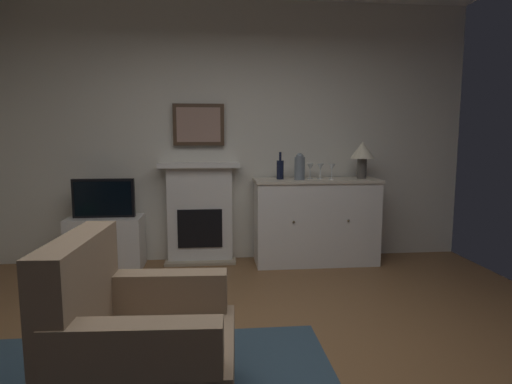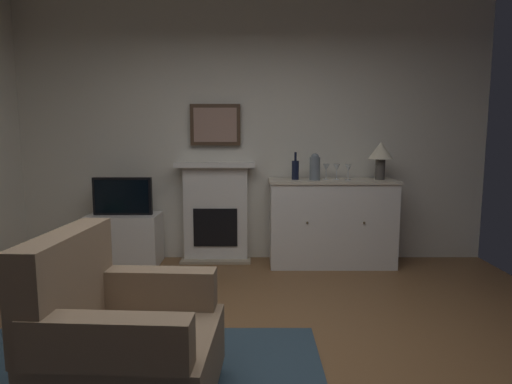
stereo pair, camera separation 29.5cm
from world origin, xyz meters
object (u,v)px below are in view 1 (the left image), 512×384
at_px(fireplace_unit, 200,213).
at_px(sideboard_cabinet, 316,221).
at_px(wine_glass_left, 310,168).
at_px(wine_glass_right, 332,168).
at_px(tv_set, 104,198).
at_px(armchair, 137,345).
at_px(vase_decorative, 300,166).
at_px(framed_picture, 199,125).
at_px(wine_bottle, 280,169).
at_px(tv_cabinet, 106,243).
at_px(table_lamp, 362,153).
at_px(wine_glass_center, 320,168).

bearing_deg(fireplace_unit, sideboard_cabinet, -8.02).
height_order(wine_glass_left, wine_glass_right, same).
xyz_separation_m(fireplace_unit, sideboard_cabinet, (1.26, -0.18, -0.08)).
distance_m(tv_set, armchair, 2.62).
relative_size(vase_decorative, tv_set, 0.45).
distance_m(fireplace_unit, wine_glass_left, 1.30).
distance_m(fireplace_unit, tv_set, 1.01).
bearing_deg(tv_set, framed_picture, 13.31).
relative_size(fireplace_unit, vase_decorative, 3.91).
bearing_deg(framed_picture, wine_glass_left, -9.36).
xyz_separation_m(wine_bottle, vase_decorative, (0.20, -0.07, 0.03)).
relative_size(wine_glass_left, tv_set, 0.27).
distance_m(tv_cabinet, armchair, 2.62).
xyz_separation_m(table_lamp, tv_set, (-2.73, -0.01, -0.45)).
bearing_deg(wine_bottle, sideboard_cabinet, -2.54).
relative_size(sideboard_cabinet, wine_glass_left, 8.16).
bearing_deg(tv_cabinet, table_lamp, -0.31).
distance_m(sideboard_cabinet, wine_glass_left, 0.59).
relative_size(framed_picture, armchair, 0.60).
height_order(table_lamp, vase_decorative, table_lamp).
distance_m(wine_glass_left, armchair, 2.96).
bearing_deg(wine_glass_left, fireplace_unit, 172.77).
bearing_deg(wine_glass_center, wine_bottle, -179.78).
height_order(sideboard_cabinet, wine_bottle, wine_bottle).
bearing_deg(tv_cabinet, framed_picture, 12.01).
bearing_deg(wine_bottle, framed_picture, 166.64).
height_order(framed_picture, table_lamp, framed_picture).
bearing_deg(tv_cabinet, wine_glass_left, 0.29).
relative_size(framed_picture, tv_set, 0.89).
distance_m(fireplace_unit, vase_decorative, 1.20).
bearing_deg(tv_cabinet, vase_decorative, -1.83).
distance_m(framed_picture, tv_set, 1.25).
height_order(framed_picture, wine_glass_right, framed_picture).
bearing_deg(table_lamp, tv_set, -179.83).
bearing_deg(framed_picture, tv_set, -166.69).
height_order(sideboard_cabinet, wine_glass_left, wine_glass_left).
bearing_deg(wine_glass_left, tv_cabinet, -179.71).
relative_size(framed_picture, wine_glass_right, 3.33).
relative_size(table_lamp, wine_glass_left, 2.42).
height_order(fireplace_unit, wine_bottle, wine_bottle).
bearing_deg(sideboard_cabinet, fireplace_unit, 171.98).
height_order(fireplace_unit, sideboard_cabinet, fireplace_unit).
distance_m(wine_glass_left, tv_cabinet, 2.30).
height_order(wine_bottle, wine_glass_right, wine_bottle).
distance_m(vase_decorative, tv_set, 2.06).
bearing_deg(wine_bottle, armchair, -113.48).
height_order(fireplace_unit, wine_glass_right, fireplace_unit).
bearing_deg(vase_decorative, tv_cabinet, 178.17).
bearing_deg(sideboard_cabinet, wine_glass_center, 23.52).
relative_size(wine_glass_right, tv_set, 0.27).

